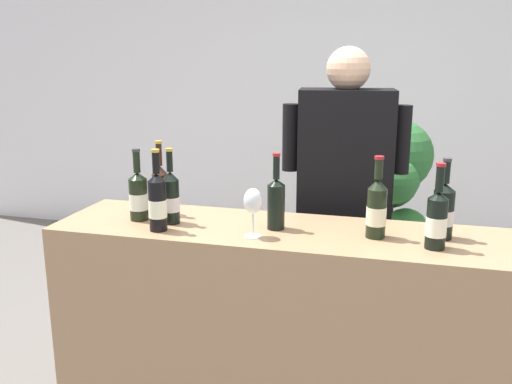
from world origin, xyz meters
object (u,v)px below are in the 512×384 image
wine_bottle_2 (437,219)px  wine_bottle_7 (377,208)px  wine_bottle_5 (276,202)px  wine_glass (253,203)px  wine_bottle_6 (138,196)px  potted_shrub (394,193)px  wine_bottle_0 (171,197)px  wine_bottle_1 (157,202)px  wine_bottle_3 (443,211)px  wine_bottle_4 (160,190)px  person_server (342,224)px

wine_bottle_2 → wine_bottle_7: wine_bottle_7 is taller
wine_bottle_5 → wine_glass: size_ratio=1.61×
wine_bottle_6 → potted_shrub: (1.06, 1.40, -0.26)m
wine_bottle_5 → wine_glass: 0.14m
wine_bottle_0 → potted_shrub: wine_bottle_0 is taller
wine_bottle_0 → wine_glass: bearing=-13.1°
wine_bottle_1 → wine_bottle_5: bearing=17.4°
wine_bottle_3 → wine_bottle_4: wine_bottle_4 is taller
wine_bottle_2 → wine_bottle_7: bearing=161.1°
wine_bottle_7 → person_server: (-0.18, 0.53, -0.24)m
wine_bottle_1 → potted_shrub: size_ratio=0.27×
wine_bottle_1 → wine_bottle_4: (-0.09, 0.22, -0.01)m
wine_bottle_1 → wine_glass: wine_bottle_1 is taller
wine_bottle_6 → wine_bottle_7: wine_bottle_7 is taller
wine_bottle_5 → wine_bottle_6: 0.60m
person_server → wine_bottle_0: bearing=-140.0°
wine_bottle_7 → wine_glass: size_ratio=1.65×
wine_bottle_2 → wine_bottle_7: size_ratio=0.99×
wine_bottle_3 → wine_bottle_6: (-1.25, -0.07, -0.00)m
wine_bottle_3 → potted_shrub: size_ratio=0.26×
wine_bottle_1 → person_server: person_server is taller
wine_bottle_3 → potted_shrub: (-0.19, 1.33, -0.26)m
person_server → potted_shrub: 0.89m
wine_bottle_1 → wine_glass: 0.39m
wine_bottle_5 → wine_bottle_2: bearing=-7.5°
person_server → potted_shrub: bearing=74.6°
wine_bottle_5 → wine_bottle_7: wine_bottle_7 is taller
wine_bottle_0 → wine_bottle_2: same height
potted_shrub → wine_bottle_1: bearing=-121.0°
wine_bottle_6 → wine_bottle_5: bearing=2.5°
wine_bottle_1 → wine_bottle_6: bearing=140.7°
wine_bottle_1 → wine_glass: (0.39, 0.02, 0.02)m
wine_bottle_6 → wine_glass: wine_bottle_6 is taller
wine_bottle_0 → wine_bottle_5: size_ratio=1.02×
wine_bottle_3 → wine_bottle_5: (-0.65, -0.05, 0.00)m
wine_bottle_5 → wine_bottle_4: bearing=171.7°
wine_bottle_6 → wine_glass: 0.55m
wine_bottle_0 → wine_bottle_4: 0.15m
wine_bottle_6 → wine_bottle_0: bearing=-3.9°
wine_bottle_1 → potted_shrub: 1.79m
wine_bottle_1 → wine_bottle_0: bearing=83.9°
wine_bottle_4 → wine_glass: 0.52m
wine_bottle_4 → wine_bottle_7: (0.95, -0.09, 0.01)m
person_server → wine_glass: bearing=-113.6°
wine_bottle_2 → wine_bottle_3: wine_bottle_2 is taller
wine_bottle_1 → person_server: (0.68, 0.67, -0.24)m
wine_bottle_4 → potted_shrub: size_ratio=0.27×
wine_bottle_3 → person_server: bearing=132.2°
wine_bottle_0 → wine_bottle_7: (0.85, 0.03, 0.00)m
wine_bottle_3 → wine_bottle_7: 0.26m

